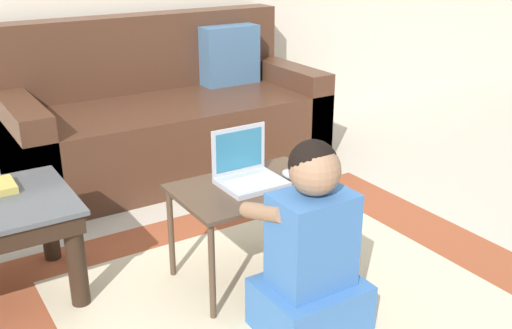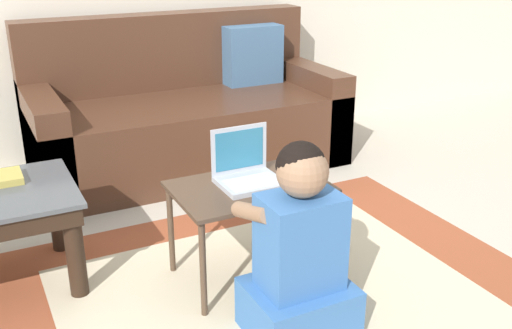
{
  "view_description": "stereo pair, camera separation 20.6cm",
  "coord_description": "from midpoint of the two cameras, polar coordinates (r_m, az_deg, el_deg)",
  "views": [
    {
      "loc": [
        -1.22,
        -1.84,
        1.32
      ],
      "look_at": [
        -0.05,
        0.01,
        0.46
      ],
      "focal_mm": 42.0,
      "sensor_mm": 36.0,
      "label": 1
    },
    {
      "loc": [
        -1.04,
        -1.94,
        1.32
      ],
      "look_at": [
        -0.05,
        0.01,
        0.46
      ],
      "focal_mm": 42.0,
      "sensor_mm": 36.0,
      "label": 2
    }
  ],
  "objects": [
    {
      "name": "ground_plane",
      "position": [
        2.57,
        -1.24,
        -9.56
      ],
      "size": [
        16.0,
        16.0,
        0.0
      ],
      "primitive_type": "plane",
      "color": "beige"
    },
    {
      "name": "area_rug",
      "position": [
        2.34,
        -0.31,
        -12.79
      ],
      "size": [
        2.14,
        1.71,
        0.01
      ],
      "color": "#9E4C2D",
      "rests_on": "ground_plane"
    },
    {
      "name": "couch",
      "position": [
        3.56,
        -10.17,
        4.28
      ],
      "size": [
        1.77,
        0.82,
        0.87
      ],
      "color": "#4C2D1E",
      "rests_on": "ground_plane"
    },
    {
      "name": "laptop_desk",
      "position": [
        2.32,
        -2.98,
        -3.14
      ],
      "size": [
        0.59,
        0.39,
        0.4
      ],
      "color": "#4C3828",
      "rests_on": "ground_plane"
    },
    {
      "name": "laptop",
      "position": [
        2.31,
        -3.26,
        -1.01
      ],
      "size": [
        0.24,
        0.2,
        0.21
      ],
      "color": "#B7BCC6",
      "rests_on": "laptop_desk"
    },
    {
      "name": "computer_mouse",
      "position": [
        2.36,
        0.86,
        -1.01
      ],
      "size": [
        0.06,
        0.09,
        0.04
      ],
      "color": "#B2B7C1",
      "rests_on": "laptop_desk"
    },
    {
      "name": "person_seated",
      "position": [
        2.04,
        2.34,
        -8.63
      ],
      "size": [
        0.35,
        0.37,
        0.71
      ],
      "color": "#3D70B2",
      "rests_on": "ground_plane"
    }
  ]
}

